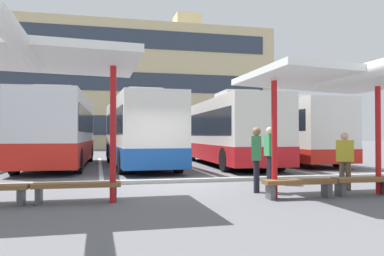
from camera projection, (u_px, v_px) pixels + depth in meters
name	position (u px, v px, depth m)	size (l,w,h in m)	color
ground_plane	(170.00, 185.00, 12.05)	(160.00, 160.00, 0.00)	slate
terminal_building	(116.00, 90.00, 48.52)	(35.98, 13.08, 16.87)	#D1BC8C
coach_bus_1	(60.00, 132.00, 18.80)	(3.03, 10.57, 3.62)	silver
coach_bus_2	(139.00, 133.00, 18.82)	(2.83, 10.16, 3.53)	silver
coach_bus_3	(228.00, 133.00, 19.98)	(2.99, 10.47, 3.56)	silver
coach_bus_4	(281.00, 132.00, 22.18)	(2.62, 10.90, 3.56)	silver
lane_stripe_1	(10.00, 168.00, 18.12)	(0.16, 14.00, 0.01)	white
lane_stripe_2	(100.00, 166.00, 19.06)	(0.16, 14.00, 0.01)	white
lane_stripe_3	(182.00, 165.00, 20.00)	(0.16, 14.00, 0.01)	white
lane_stripe_4	(257.00, 164.00, 20.94)	(0.16, 14.00, 0.01)	white
lane_stripe_5	(325.00, 162.00, 21.87)	(0.16, 14.00, 0.01)	white
waiting_shelter_0	(32.00, 58.00, 8.20)	(4.35, 5.41, 3.32)	red
bench_1	(77.00, 187.00, 8.80)	(1.92, 0.48, 0.45)	brown
waiting_shelter_1	(334.00, 80.00, 9.56)	(3.89, 5.17, 3.06)	red
bench_2	(299.00, 184.00, 9.40)	(1.75, 0.50, 0.45)	brown
bench_3	(364.00, 182.00, 9.87)	(1.59, 0.49, 0.45)	brown
platform_kerb	(168.00, 181.00, 12.45)	(44.00, 0.24, 0.12)	#ADADA8
waiting_passenger_0	(345.00, 157.00, 10.83)	(0.50, 0.44, 1.58)	brown
waiting_passenger_1	(270.00, 151.00, 12.19)	(0.27, 0.53, 1.76)	black
waiting_passenger_2	(256.00, 154.00, 10.41)	(0.42, 0.54, 1.72)	black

